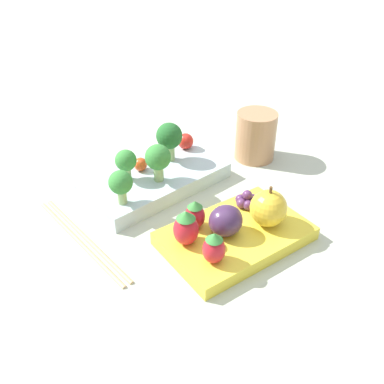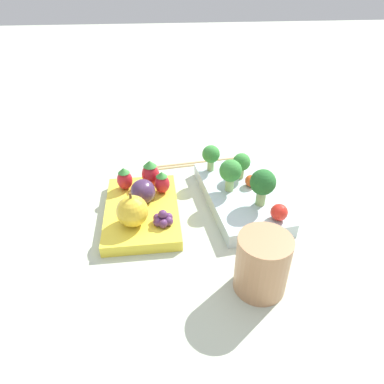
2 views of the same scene
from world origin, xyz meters
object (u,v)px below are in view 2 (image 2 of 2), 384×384
Objects in this scene: strawberry_1 at (162,182)px; broccoli_floret_3 at (263,183)px; drinking_cup at (262,264)px; broccoli_floret_2 at (211,155)px; grape_cluster at (163,219)px; broccoli_floret_1 at (241,163)px; bento_box_fruit at (142,211)px; broccoli_floret_0 at (230,172)px; bento_box_savoury at (239,196)px; chopsticks_pair at (199,162)px; plum at (143,192)px; strawberry_0 at (125,179)px; apple at (132,211)px; strawberry_2 at (150,173)px; cherry_tomato_1 at (279,212)px; cherry_tomato_0 at (251,181)px.

broccoli_floret_3 is at bearing 69.45° from strawberry_1.
broccoli_floret_2 is at bearing -174.22° from drinking_cup.
broccoli_floret_1 is at bearing 127.34° from grape_cluster.
broccoli_floret_0 is (-0.02, 0.15, 0.05)m from bento_box_fruit.
bento_box_savoury is 4.57× the size of broccoli_floret_2.
plum is at bearing -36.04° from chopsticks_pair.
broccoli_floret_2 reaches higher than chopsticks_pair.
grape_cluster is 0.17m from drinking_cup.
broccoli_floret_0 is 0.05m from broccoli_floret_1.
broccoli_floret_1 is 0.20m from strawberry_0.
chopsticks_pair is at bearing -168.15° from broccoli_floret_2.
broccoli_floret_0 is 1.15× the size of broccoli_floret_2.
broccoli_floret_0 reaches higher than chopsticks_pair.
drinking_cup is at bearing -4.34° from bento_box_savoury.
strawberry_0 is 0.51× the size of drinking_cup.
apple is 1.17× the size of strawberry_2.
bento_box_savoury is 0.15m from chopsticks_pair.
broccoli_floret_0 is 0.15m from plum.
broccoli_floret_0 is at bearing 94.96° from plum.
drinking_cup reaches higher than bento_box_fruit.
broccoli_floret_1 is at bearing 106.18° from plum.
strawberry_1 and plum have the same top height.
strawberry_0 reaches higher than bento_box_fruit.
cherry_tomato_1 is at bearing 85.33° from apple.
apple is at bearing -83.50° from broccoli_floret_3.
drinking_cup is 0.33m from chopsticks_pair.
bento_box_fruit is 2.98× the size of broccoli_floret_3.
strawberry_0 is at bearing -75.97° from broccoli_floret_2.
plum is (-0.07, -0.20, 0.00)m from cherry_tomato_1.
bento_box_savoury is at bearing -58.78° from cherry_tomato_0.
bento_box_fruit is 0.03m from plum.
drinking_cup is (0.14, -0.04, -0.02)m from broccoli_floret_3.
plum is at bearing 164.18° from bento_box_fruit.
strawberry_2 is 0.59× the size of drinking_cup.
broccoli_floret_0 is 1.43× the size of strawberry_1.
broccoli_floret_0 is 2.77× the size of cherry_tomato_0.
apple is 0.09m from strawberry_1.
cherry_tomato_0 is 0.17m from strawberry_2.
broccoli_floret_2 is 0.16m from strawberry_0.
broccoli_floret_1 reaches higher than grape_cluster.
cherry_tomato_1 is (0.09, 0.02, 0.00)m from cherry_tomato_0.
broccoli_floret_3 is at bearing 84.15° from bento_box_fruit.
plum is (0.08, -0.12, -0.02)m from broccoli_floret_2.
broccoli_floret_1 reaches higher than bento_box_fruit.
grape_cluster is at bearing -52.66° from broccoli_floret_1.
plum is (0.01, -0.16, 0.03)m from bento_box_savoury.
plum reaches higher than cherry_tomato_0.
broccoli_floret_0 is 0.11m from cherry_tomato_1.
cherry_tomato_1 is 0.24m from chopsticks_pair.
apple is at bearing -14.57° from plum.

